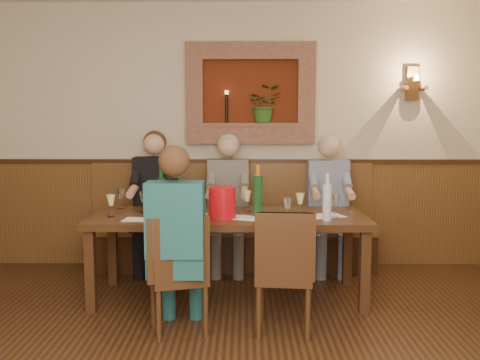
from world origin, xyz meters
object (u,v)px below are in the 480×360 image
at_px(person_bench_mid, 228,215).
at_px(spittoon_bucket, 222,203).
at_px(wine_bottle_green_b, 161,195).
at_px(water_bottle, 327,201).
at_px(bench, 231,238).
at_px(person_chair_front, 177,256).
at_px(chair_near_left, 179,297).
at_px(person_bench_right, 329,216).
at_px(chair_near_right, 284,296).
at_px(person_bench_left, 154,214).
at_px(dining_table, 229,223).
at_px(wine_bottle_green_a, 258,195).

xyz_separation_m(person_bench_mid, spittoon_bucket, (-0.02, -0.99, 0.29)).
xyz_separation_m(wine_bottle_green_b, water_bottle, (1.42, -0.33, -0.00)).
distance_m(bench, person_chair_front, 1.78).
distance_m(chair_near_left, person_bench_right, 2.12).
relative_size(chair_near_right, spittoon_bucket, 3.56).
bearing_deg(person_chair_front, spittoon_bucket, 63.93).
distance_m(chair_near_left, person_bench_left, 1.69).
bearing_deg(bench, spittoon_bucket, -92.52).
relative_size(dining_table, person_bench_right, 1.69).
distance_m(chair_near_right, wine_bottle_green_a, 0.97).
height_order(person_bench_left, water_bottle, person_bench_left).
bearing_deg(wine_bottle_green_a, wine_bottle_green_b, 171.26).
bearing_deg(wine_bottle_green_b, person_bench_right, 25.84).
distance_m(chair_near_left, spittoon_bucket, 0.92).
relative_size(chair_near_left, wine_bottle_green_b, 2.24).
distance_m(chair_near_right, spittoon_bucket, 0.98).
xyz_separation_m(dining_table, person_bench_left, (-0.80, 0.84, -0.07)).
distance_m(person_bench_left, person_chair_front, 1.67).
bearing_deg(person_bench_mid, chair_near_right, -73.69).
bearing_deg(wine_bottle_green_a, bench, 104.09).
xyz_separation_m(bench, person_chair_front, (-0.35, -1.72, 0.25)).
bearing_deg(water_bottle, dining_table, 161.96).
relative_size(bench, chair_near_right, 3.22).
bearing_deg(person_bench_right, wine_bottle_green_b, -154.16).
relative_size(wine_bottle_green_a, water_bottle, 1.13).
bearing_deg(spittoon_bucket, chair_near_right, -51.17).
relative_size(spittoon_bucket, water_bottle, 0.66).
distance_m(dining_table, person_bench_left, 1.16).
relative_size(dining_table, wine_bottle_green_a, 5.40).
height_order(chair_near_left, spittoon_bucket, spittoon_bucket).
bearing_deg(water_bottle, bench, 124.10).
height_order(wine_bottle_green_a, water_bottle, wine_bottle_green_a).
distance_m(spittoon_bucket, wine_bottle_green_a, 0.32).
bearing_deg(spittoon_bucket, wine_bottle_green_b, 158.90).
height_order(bench, spittoon_bucket, bench).
relative_size(person_bench_left, wine_bottle_green_a, 3.29).
height_order(spittoon_bucket, water_bottle, water_bottle).
bearing_deg(person_bench_right, bench, 174.03).
distance_m(dining_table, chair_near_right, 0.96).
relative_size(person_bench_left, person_chair_front, 1.04).
relative_size(bench, person_bench_mid, 2.10).
height_order(person_bench_left, wine_bottle_green_a, person_bench_left).
bearing_deg(spittoon_bucket, person_bench_mid, 89.03).
bearing_deg(water_bottle, spittoon_bucket, 172.49).
xyz_separation_m(chair_near_right, person_bench_left, (-1.23, 1.59, 0.34)).
distance_m(chair_near_right, wine_bottle_green_b, 1.46).
bearing_deg(wine_bottle_green_b, wine_bottle_green_a, -8.74).
distance_m(person_bench_left, spittoon_bucket, 1.27).
relative_size(person_bench_mid, spittoon_bucket, 5.47).
bearing_deg(person_bench_right, water_bottle, -99.80).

